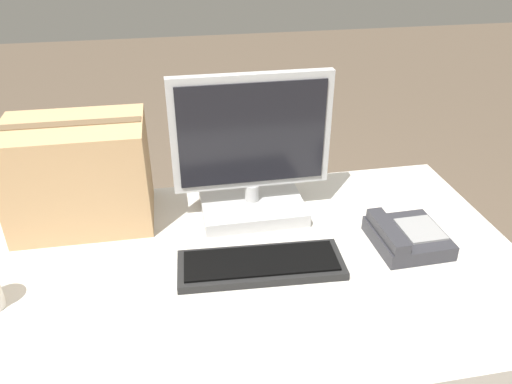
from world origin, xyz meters
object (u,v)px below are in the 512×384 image
at_px(keyboard, 261,264).
at_px(sticky_note_pad, 331,352).
at_px(cardboard_box, 79,174).
at_px(monitor, 252,161).
at_px(desk_phone, 406,237).

distance_m(keyboard, sticky_note_pad, 0.32).
bearing_deg(cardboard_box, keyboard, -35.02).
bearing_deg(sticky_note_pad, keyboard, 106.54).
xyz_separation_m(keyboard, cardboard_box, (-0.47, 0.33, 0.14)).
height_order(monitor, cardboard_box, monitor).
height_order(keyboard, desk_phone, desk_phone).
distance_m(cardboard_box, sticky_note_pad, 0.86).
bearing_deg(monitor, cardboard_box, 174.48).
bearing_deg(keyboard, cardboard_box, 148.32).
height_order(monitor, desk_phone, monitor).
height_order(monitor, keyboard, monitor).
relative_size(cardboard_box, sticky_note_pad, 5.25).
bearing_deg(desk_phone, sticky_note_pad, -135.64).
bearing_deg(desk_phone, monitor, 145.44).
distance_m(desk_phone, cardboard_box, 0.95).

